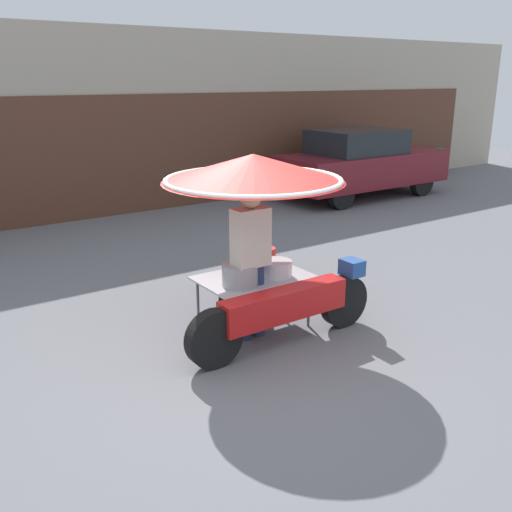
# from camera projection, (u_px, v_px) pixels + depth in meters

# --- Properties ---
(ground_plane) EXTENTS (36.00, 36.00, 0.00)m
(ground_plane) POSITION_uv_depth(u_px,v_px,m) (250.00, 358.00, 5.71)
(ground_plane) COLOR slate
(shopfront_building) EXTENTS (28.00, 2.06, 3.65)m
(shopfront_building) POSITION_uv_depth(u_px,v_px,m) (29.00, 124.00, 11.23)
(shopfront_building) COLOR #B2A893
(shopfront_building) RESTS_ON ground
(vendor_motorcycle_cart) EXTENTS (2.28, 1.93, 1.94)m
(vendor_motorcycle_cart) POSITION_uv_depth(u_px,v_px,m) (258.00, 198.00, 5.95)
(vendor_motorcycle_cart) COLOR black
(vendor_motorcycle_cart) RESTS_ON ground
(vendor_person) EXTENTS (0.38, 0.22, 1.65)m
(vendor_person) POSITION_uv_depth(u_px,v_px,m) (251.00, 255.00, 5.92)
(vendor_person) COLOR navy
(vendor_person) RESTS_ON ground
(parked_car) EXTENTS (4.15, 1.68, 1.57)m
(parked_car) POSITION_uv_depth(u_px,v_px,m) (361.00, 163.00, 13.16)
(parked_car) COLOR black
(parked_car) RESTS_ON ground
(potted_plant) EXTENTS (0.59, 0.59, 0.78)m
(potted_plant) POSITION_uv_depth(u_px,v_px,m) (438.00, 159.00, 16.40)
(potted_plant) COLOR brown
(potted_plant) RESTS_ON ground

